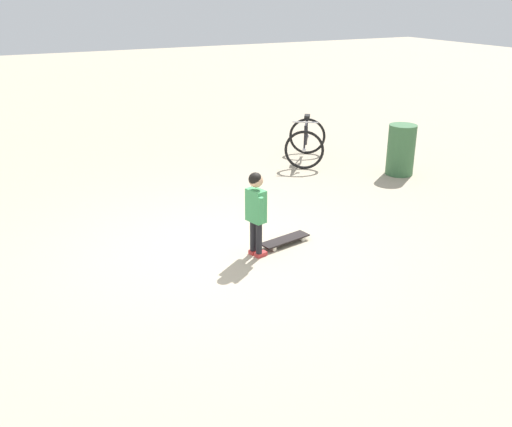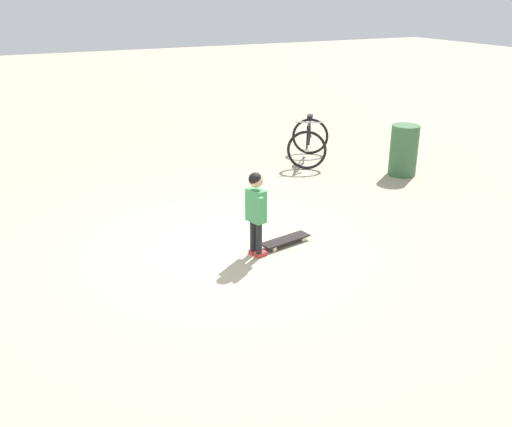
# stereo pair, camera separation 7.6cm
# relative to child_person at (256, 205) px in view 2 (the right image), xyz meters

# --- Properties ---
(ground_plane) EXTENTS (50.00, 50.00, 0.00)m
(ground_plane) POSITION_rel_child_person_xyz_m (-0.39, -0.35, -0.66)
(ground_plane) COLOR tan
(child_person) EXTENTS (0.40, 0.22, 1.06)m
(child_person) POSITION_rel_child_person_xyz_m (0.00, 0.00, 0.00)
(child_person) COLOR black
(child_person) RESTS_ON ground
(skateboard) EXTENTS (0.32, 0.71, 0.07)m
(skateboard) POSITION_rel_child_person_xyz_m (-0.12, 0.47, -0.60)
(skateboard) COLOR black
(skateboard) RESTS_ON ground
(bicycle_near) EXTENTS (1.28, 1.19, 0.85)m
(bicycle_near) POSITION_rel_child_person_xyz_m (-3.17, 2.66, -0.28)
(bicycle_near) COLOR black
(bicycle_near) RESTS_ON ground
(trash_bin) EXTENTS (0.47, 0.47, 0.88)m
(trash_bin) POSITION_rel_child_person_xyz_m (-1.75, 3.71, -0.22)
(trash_bin) COLOR #38663D
(trash_bin) RESTS_ON ground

